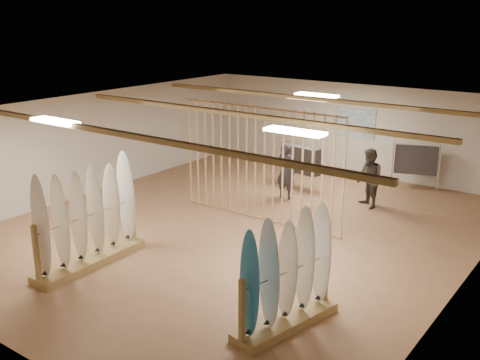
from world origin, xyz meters
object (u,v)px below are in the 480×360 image
Objects in this scene: shopper_a at (286,167)px; shopper_b at (370,175)px; rack_left at (88,231)px; clothing_rack_a at (301,160)px; rack_right at (287,290)px; clothing_rack_b at (416,160)px.

shopper_a is 0.99× the size of shopper_b.
clothing_rack_a is at bearing 80.55° from rack_left.
rack_right is 1.18× the size of shopper_b.
clothing_rack_a is at bearing -163.97° from clothing_rack_b.
clothing_rack_b is at bearing -129.79° from shopper_a.
rack_left is at bearing -131.20° from clothing_rack_b.
shopper_b is (2.13, 0.63, 0.01)m from shopper_a.
clothing_rack_a is at bearing -82.84° from shopper_a.
rack_right is 1.19× the size of shopper_a.
clothing_rack_a is at bearing -151.43° from shopper_b.
shopper_b is (-1.33, 6.20, 0.23)m from rack_right.
rack_left reaches higher than shopper_b.
clothing_rack_a is (0.88, 6.85, 0.18)m from rack_left.
rack_left is at bearing -78.36° from shopper_b.
clothing_rack_b is at bearing 108.33° from rack_right.
clothing_rack_a reaches higher than clothing_rack_b.
shopper_a is at bearing 78.64° from rack_left.
clothing_rack_b is at bearing 115.52° from shopper_b.
clothing_rack_b is 2.23m from shopper_b.
shopper_b is at bearing -120.59° from clothing_rack_b.
clothing_rack_a is 0.96m from shopper_a.
clothing_rack_b is 3.82m from shopper_a.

